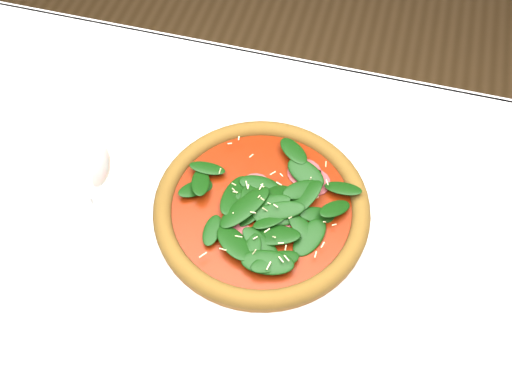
# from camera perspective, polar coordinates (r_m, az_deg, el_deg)

# --- Properties ---
(dining_table) EXTENTS (1.21, 0.81, 0.75)m
(dining_table) POSITION_cam_1_polar(r_m,az_deg,el_deg) (0.84, -3.02, -10.68)
(dining_table) COLOR white
(dining_table) RESTS_ON ground
(plate) EXTENTS (0.34, 0.34, 0.01)m
(plate) POSITION_cam_1_polar(r_m,az_deg,el_deg) (0.78, 0.55, -2.12)
(plate) COLOR white
(plate) RESTS_ON dining_table
(pizza) EXTENTS (0.32, 0.32, 0.04)m
(pizza) POSITION_cam_1_polar(r_m,az_deg,el_deg) (0.76, 0.57, -1.37)
(pizza) COLOR #9F6226
(pizza) RESTS_ON plate
(wine_glass) EXTENTS (0.09, 0.09, 0.22)m
(wine_glass) POSITION_cam_1_polar(r_m,az_deg,el_deg) (0.68, -18.04, 3.01)
(wine_glass) COLOR white
(wine_glass) RESTS_ON dining_table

